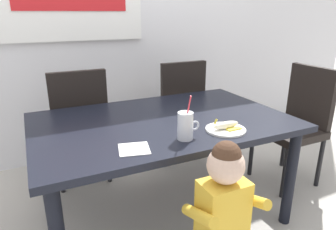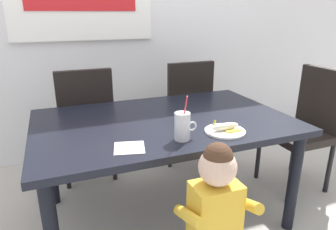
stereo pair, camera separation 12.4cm
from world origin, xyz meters
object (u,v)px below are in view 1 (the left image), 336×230
at_px(dining_table, 163,131).
at_px(dining_chair_left, 79,121).
at_px(toddler_standing, 223,204).
at_px(milk_cup, 185,127).
at_px(peeled_banana, 226,125).
at_px(paper_napkin, 134,149).
at_px(dining_chair_far, 297,119).
at_px(dining_chair_right, 177,105).
at_px(snack_plate, 226,130).

height_order(dining_table, dining_chair_left, dining_chair_left).
bearing_deg(toddler_standing, milk_cup, 92.35).
bearing_deg(peeled_banana, paper_napkin, -178.52).
xyz_separation_m(milk_cup, paper_napkin, (-0.29, -0.01, -0.06)).
bearing_deg(dining_chair_far, dining_chair_right, -136.52).
distance_m(dining_table, dining_chair_left, 0.82).
relative_size(dining_chair_left, snack_plate, 4.17).
bearing_deg(dining_chair_right, snack_plate, 77.52).
distance_m(dining_table, snack_plate, 0.42).
xyz_separation_m(dining_chair_right, snack_plate, (-0.24, -1.07, 0.18)).
height_order(dining_chair_right, paper_napkin, dining_chair_right).
distance_m(dining_chair_left, dining_chair_far, 1.76).
distance_m(milk_cup, paper_napkin, 0.30).
bearing_deg(snack_plate, dining_chair_far, 18.67).
height_order(dining_table, dining_chair_right, dining_chair_right).
distance_m(dining_chair_left, paper_napkin, 1.07).
height_order(dining_chair_far, paper_napkin, dining_chair_far).
relative_size(dining_table, milk_cup, 6.40).
relative_size(dining_chair_right, peeled_banana, 5.57).
bearing_deg(milk_cup, toddler_standing, -87.65).
relative_size(dining_chair_left, dining_chair_far, 1.00).
height_order(dining_table, snack_plate, snack_plate).
bearing_deg(snack_plate, dining_table, 126.32).
relative_size(milk_cup, peeled_banana, 1.44).
distance_m(peeled_banana, paper_napkin, 0.56).
bearing_deg(dining_chair_right, dining_table, 56.71).
relative_size(dining_chair_left, paper_napkin, 6.40).
bearing_deg(toddler_standing, dining_chair_right, 71.04).
height_order(dining_chair_right, peeled_banana, dining_chair_right).
height_order(dining_chair_right, toddler_standing, dining_chair_right).
height_order(toddler_standing, snack_plate, toddler_standing).
height_order(dining_chair_far, snack_plate, dining_chair_far).
distance_m(milk_cup, snack_plate, 0.27).
relative_size(dining_chair_left, peeled_banana, 5.57).
bearing_deg(milk_cup, dining_chair_far, 15.11).
xyz_separation_m(dining_chair_left, dining_chair_right, (0.90, 0.04, 0.00)).
bearing_deg(milk_cup, snack_plate, 1.64).
relative_size(dining_chair_right, dining_chair_far, 1.00).
xyz_separation_m(dining_table, milk_cup, (-0.02, -0.34, 0.15)).
relative_size(toddler_standing, milk_cup, 3.37).
xyz_separation_m(dining_chair_far, snack_plate, (-0.95, -0.32, 0.18)).
relative_size(snack_plate, peeled_banana, 1.33).
relative_size(toddler_standing, paper_napkin, 5.59).
bearing_deg(paper_napkin, toddler_standing, -48.27).
bearing_deg(toddler_standing, peeled_banana, 54.10).
bearing_deg(dining_chair_far, milk_cup, -74.89).
bearing_deg(dining_chair_right, paper_napkin, 53.72).
distance_m(dining_chair_right, dining_chair_far, 1.03).
relative_size(dining_chair_right, toddler_standing, 1.15).
bearing_deg(snack_plate, toddler_standing, -125.47).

